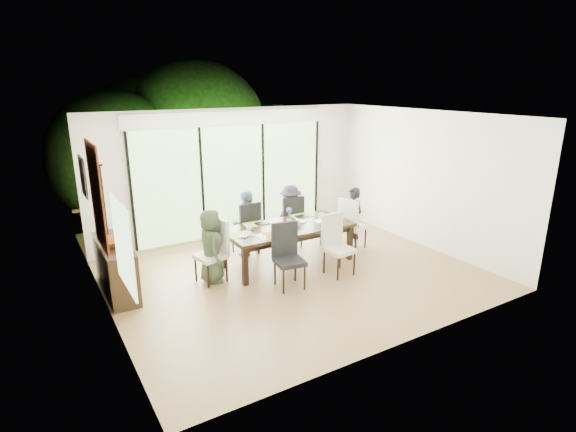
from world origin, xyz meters
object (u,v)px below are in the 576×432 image
chair_near_left (290,257)px  person_far_left (246,223)px  chair_right_end (353,223)px  laptop (248,235)px  table_top (288,227)px  cup_a (250,227)px  bowl (114,242)px  chair_far_left (245,227)px  sideboard (116,268)px  person_left_end (211,246)px  person_right_end (353,219)px  cup_b (298,224)px  chair_near_right (340,245)px  vase (289,222)px  person_far_right (290,215)px  chair_far_right (290,219)px  chair_left_end (210,252)px  cup_c (322,215)px

chair_near_left → person_far_left: person_far_left is taller
chair_right_end → laptop: 2.36m
person_far_left → table_top: bearing=105.1°
cup_a → bowl: bearing=176.4°
table_top → bowl: bowl is taller
chair_far_left → sideboard: chair_far_left is taller
person_left_end → chair_right_end: bearing=-77.5°
laptop → sideboard: 2.16m
laptop → sideboard: (-2.07, 0.49, -0.32)m
person_right_end → cup_b: (-1.33, -0.10, 0.15)m
chair_near_right → person_far_left: person_far_left is taller
chair_near_left → laptop: 0.87m
chair_near_left → person_far_left: size_ratio=0.85×
vase → cup_a: bearing=172.4°
chair_near_left → chair_near_right: 1.00m
vase → chair_right_end: bearing=-2.0°
chair_near_left → laptop: (-0.35, 0.77, 0.20)m
person_far_right → vase: person_far_right is taller
chair_far_left → person_right_end: person_right_end is taller
chair_near_right → chair_far_right: bearing=84.5°
person_right_end → chair_near_left: bearing=-70.3°
table_top → cup_a: size_ratio=19.35×
chair_left_end → chair_right_end: same height
chair_left_end → person_right_end: person_right_end is taller
table_top → chair_right_end: size_ratio=2.18×
chair_near_right → person_far_right: person_far_right is taller
table_top → chair_far_right: bearing=57.1°
table_top → person_right_end: (1.48, 0.00, -0.07)m
table_top → person_left_end: 1.48m
person_right_end → person_far_left: 2.10m
cup_c → chair_left_end: bearing=-177.5°
chair_right_end → bowl: size_ratio=2.43×
chair_far_right → cup_c: 0.83m
cup_b → sideboard: bearing=170.9°
chair_right_end → chair_far_left: size_ratio=1.00×
chair_left_end → person_right_end: (2.98, 0.00, 0.09)m
chair_far_right → cup_c: size_ratio=8.87×
chair_right_end → person_far_right: (-0.95, 0.83, 0.09)m
chair_near_right → cup_c: size_ratio=8.87×
person_left_end → cup_a: 0.81m
person_far_right → sideboard: 3.51m
person_right_end → vase: person_right_end is taller
table_top → person_left_end: person_left_end is taller
person_far_left → person_far_right: (1.00, 0.00, 0.00)m
chair_far_right → chair_near_left: (-1.05, -1.72, 0.00)m
cup_a → cup_b: cup_a is taller
person_left_end → bowl: size_ratio=2.85×
chair_left_end → vase: chair_left_end is taller
chair_far_right → person_far_left: (-1.00, -0.02, 0.09)m
cup_a → vase: bearing=-7.6°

